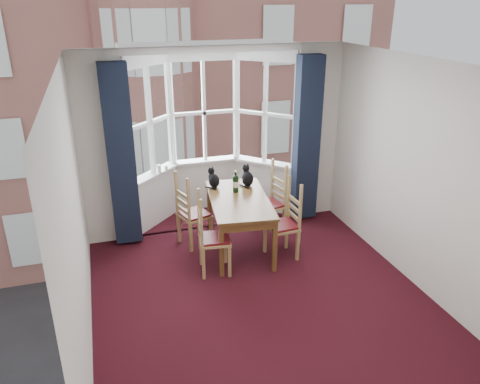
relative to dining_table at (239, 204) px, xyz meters
name	(u,v)px	position (x,y,z in m)	size (l,w,h in m)	color
floor	(265,305)	(-0.11, -1.42, -0.70)	(4.50, 4.50, 0.00)	black
ceiling	(271,66)	(-0.11, -1.42, 2.10)	(4.50, 4.50, 0.00)	white
wall_left	(75,222)	(-2.11, -1.42, 0.70)	(4.50, 4.50, 0.00)	silver
wall_right	(423,179)	(1.89, -1.42, 0.70)	(4.50, 4.50, 0.00)	silver
wall_near	(385,327)	(-0.11, -3.67, 0.70)	(4.00, 4.00, 0.00)	silver
wall_back_pier_left	(103,151)	(-1.76, 0.83, 0.70)	(0.70, 0.12, 2.80)	silver
wall_back_pier_right	(315,133)	(1.54, 0.83, 0.70)	(0.70, 0.12, 2.80)	silver
bay_window	(208,133)	(-0.11, 1.33, 0.70)	(2.76, 0.94, 2.80)	white
curtain_left	(121,157)	(-1.53, 0.65, 0.65)	(0.38, 0.22, 2.60)	#161E32
curtain_right	(307,140)	(1.31, 0.65, 0.65)	(0.38, 0.22, 2.60)	#161E32
dining_table	(239,204)	(0.00, 0.00, 0.00)	(1.00, 1.60, 0.79)	brown
chair_left_near	(208,240)	(-0.58, -0.49, -0.23)	(0.45, 0.47, 0.92)	tan
chair_left_far	(189,216)	(-0.68, 0.28, -0.23)	(0.51, 0.52, 0.92)	tan
chair_right_near	(288,225)	(0.59, -0.40, -0.23)	(0.42, 0.44, 0.92)	tan
chair_right_far	(274,204)	(0.66, 0.33, -0.23)	(0.48, 0.50, 0.92)	tan
cat_left	(214,179)	(-0.23, 0.53, 0.21)	(0.22, 0.26, 0.31)	black
cat_right	(247,177)	(0.27, 0.44, 0.22)	(0.17, 0.24, 0.33)	black
wine_bottle	(236,183)	(0.02, 0.24, 0.23)	(0.08, 0.08, 0.33)	black
candle_tall	(159,169)	(-0.95, 1.18, 0.23)	(0.06, 0.06, 0.12)	white
candle_short	(166,168)	(-0.84, 1.21, 0.22)	(0.06, 0.06, 0.09)	white
street	(121,128)	(-0.11, 30.83, -6.70)	(80.00, 80.00, 0.00)	#333335
tenement_building	(137,50)	(-0.11, 12.59, 0.90)	(18.40, 7.80, 15.20)	#A86456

